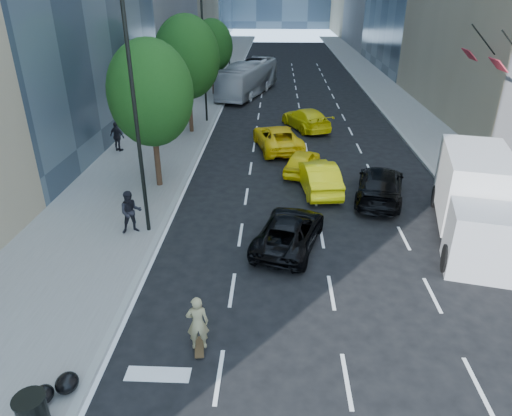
{
  "coord_description": "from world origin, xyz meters",
  "views": [
    {
      "loc": [
        -1.08,
        -13.21,
        9.68
      ],
      "look_at": [
        -1.8,
        3.38,
        1.6
      ],
      "focal_mm": 32.0,
      "sensor_mm": 36.0,
      "label": 1
    }
  ],
  "objects_px": {
    "box_truck": "(476,199)",
    "trash_can": "(33,415)",
    "black_sedan_lincoln": "(289,231)",
    "black_sedan_mercedes": "(380,185)",
    "skateboarder": "(198,326)",
    "city_bus": "(248,78)"
  },
  "relations": [
    {
      "from": "black_sedan_mercedes",
      "to": "skateboarder",
      "type": "bearing_deg",
      "value": 69.81
    },
    {
      "from": "black_sedan_lincoln",
      "to": "city_bus",
      "type": "relative_size",
      "value": 0.43
    },
    {
      "from": "skateboarder",
      "to": "black_sedan_mercedes",
      "type": "height_order",
      "value": "skateboarder"
    },
    {
      "from": "skateboarder",
      "to": "black_sedan_mercedes",
      "type": "relative_size",
      "value": 0.33
    },
    {
      "from": "city_bus",
      "to": "skateboarder",
      "type": "bearing_deg",
      "value": -73.39
    },
    {
      "from": "black_sedan_lincoln",
      "to": "black_sedan_mercedes",
      "type": "relative_size",
      "value": 0.9
    },
    {
      "from": "black_sedan_mercedes",
      "to": "city_bus",
      "type": "height_order",
      "value": "city_bus"
    },
    {
      "from": "skateboarder",
      "to": "city_bus",
      "type": "height_order",
      "value": "city_bus"
    },
    {
      "from": "black_sedan_mercedes",
      "to": "trash_can",
      "type": "height_order",
      "value": "black_sedan_mercedes"
    },
    {
      "from": "city_bus",
      "to": "trash_can",
      "type": "bearing_deg",
      "value": -78.53
    },
    {
      "from": "box_truck",
      "to": "trash_can",
      "type": "distance_m",
      "value": 17.32
    },
    {
      "from": "black_sedan_mercedes",
      "to": "black_sedan_lincoln",
      "type": "bearing_deg",
      "value": 59.77
    },
    {
      "from": "skateboarder",
      "to": "city_bus",
      "type": "relative_size",
      "value": 0.16
    },
    {
      "from": "black_sedan_lincoln",
      "to": "trash_can",
      "type": "distance_m",
      "value": 11.08
    },
    {
      "from": "box_truck",
      "to": "trash_can",
      "type": "height_order",
      "value": "box_truck"
    },
    {
      "from": "black_sedan_lincoln",
      "to": "skateboarder",
      "type": "bearing_deg",
      "value": 81.65
    },
    {
      "from": "black_sedan_lincoln",
      "to": "trash_can",
      "type": "relative_size",
      "value": 4.68
    },
    {
      "from": "city_bus",
      "to": "box_truck",
      "type": "xyz_separation_m",
      "value": [
        11.11,
        -28.12,
        0.18
      ]
    },
    {
      "from": "city_bus",
      "to": "black_sedan_mercedes",
      "type": "bearing_deg",
      "value": -56.21
    },
    {
      "from": "black_sedan_mercedes",
      "to": "city_bus",
      "type": "distance_m",
      "value": 25.73
    },
    {
      "from": "skateboarder",
      "to": "black_sedan_lincoln",
      "type": "relative_size",
      "value": 0.37
    },
    {
      "from": "skateboarder",
      "to": "box_truck",
      "type": "relative_size",
      "value": 0.23
    }
  ]
}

